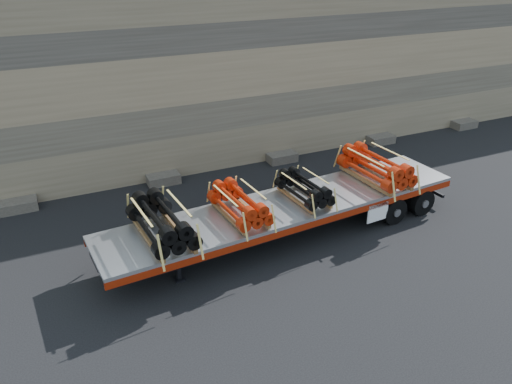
% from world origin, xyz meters
% --- Properties ---
extents(ground, '(120.00, 120.00, 0.00)m').
position_xyz_m(ground, '(0.00, 0.00, 0.00)').
color(ground, black).
rests_on(ground, ground).
extents(rock_wall, '(44.00, 3.00, 7.00)m').
position_xyz_m(rock_wall, '(0.00, 6.50, 3.50)').
color(rock_wall, '#7A6B54').
rests_on(rock_wall, ground).
extents(trailer, '(11.59, 3.09, 1.14)m').
position_xyz_m(trailer, '(-0.59, -0.59, 0.57)').
color(trailer, '#B4B6BC').
rests_on(trailer, ground).
extents(bundle_front, '(1.41, 2.54, 0.87)m').
position_xyz_m(bundle_front, '(-4.45, -0.89, 1.58)').
color(bundle_front, black).
rests_on(bundle_front, trailer).
extents(bundle_midfront, '(1.22, 2.19, 0.75)m').
position_xyz_m(bundle_midfront, '(-2.18, -0.71, 1.52)').
color(bundle_midfront, '#B02309').
rests_on(bundle_midfront, trailer).
extents(bundle_midrear, '(1.10, 1.98, 0.68)m').
position_xyz_m(bundle_midrear, '(0.01, -0.54, 1.48)').
color(bundle_midrear, black).
rests_on(bundle_midrear, trailer).
extents(bundle_rear, '(1.44, 2.58, 0.88)m').
position_xyz_m(bundle_rear, '(2.80, -0.32, 1.59)').
color(bundle_rear, '#B02309').
rests_on(bundle_rear, trailer).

